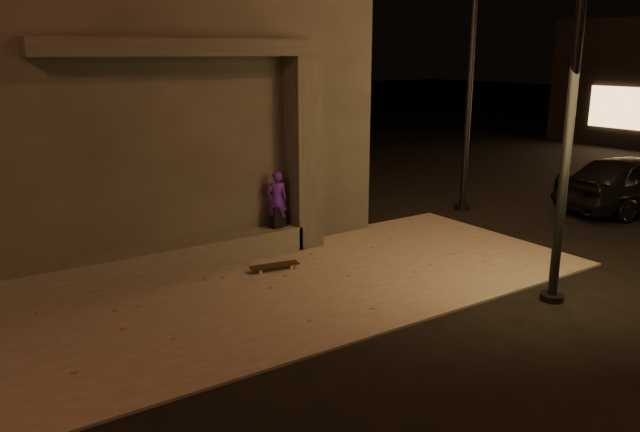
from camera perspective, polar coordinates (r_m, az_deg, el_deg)
ground at (r=8.52m, az=2.56°, el=-11.05°), size 120.00×120.00×0.00m
sidewalk at (r=10.05m, az=-4.28°, el=-6.81°), size 11.00×4.40×0.04m
building at (r=13.18m, az=-18.31°, el=9.24°), size 9.00×5.10×5.22m
ledge at (r=10.92m, az=-15.81°, el=-4.19°), size 6.00×0.55×0.45m
column at (r=11.87m, az=-1.52°, el=5.71°), size 0.55×0.55×3.60m
canopy at (r=10.75m, az=-12.03°, el=14.84°), size 5.00×0.70×0.28m
skateboarder at (r=11.72m, az=-3.96°, el=1.52°), size 0.46×0.37×1.08m
backpack at (r=11.82m, az=-3.94°, el=-0.36°), size 0.32×0.24×0.41m
skateboard at (r=10.87m, az=-4.18°, el=-4.55°), size 0.89×0.36×0.10m
street_lamp_0 at (r=9.66m, az=22.57°, el=15.21°), size 0.36×0.36×6.97m
street_lamp_2 at (r=15.14m, az=13.91°, el=17.66°), size 0.36×0.36×8.15m
car_a at (r=16.68m, az=26.96°, el=2.74°), size 4.29×2.31×1.39m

